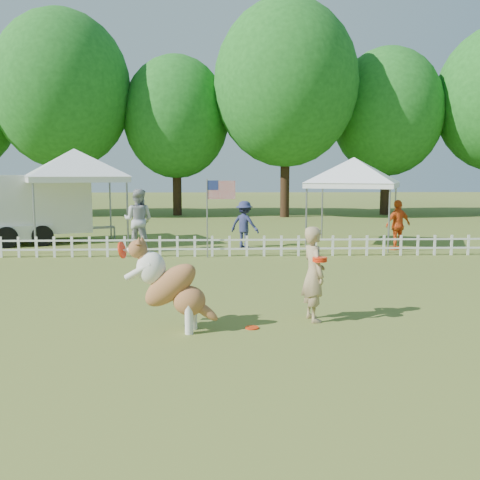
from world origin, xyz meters
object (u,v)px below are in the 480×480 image
Objects in this scene: flag_pole at (207,218)px; spectator_a at (138,220)px; frisbee_on_turf at (252,328)px; spectator_c at (398,225)px; handler at (314,274)px; spectator_b at (245,224)px; dog at (172,285)px; cargo_trailer at (23,209)px; canopy_tent_left at (76,199)px; canopy_tent_right at (353,203)px.

spectator_a is at bearing 142.81° from flag_pole.
frisbee_on_turf is 0.14× the size of spectator_c.
handler is 8.71m from spectator_b.
cargo_trailer is at bearing 130.57° from dog.
dog is 0.63× the size of flag_pole.
canopy_tent_left reaches higher than handler.
canopy_tent_right is (9.13, -0.37, -0.14)m from canopy_tent_left.
cargo_trailer is at bearing 138.94° from canopy_tent_left.
frisbee_on_turf is 11.24m from canopy_tent_left.
flag_pole reaches higher than spectator_c.
spectator_c is at bearing -18.88° from canopy_tent_right.
canopy_tent_left is at bearing 142.47° from flag_pole.
handler is at bearing 39.84° from spectator_c.
flag_pole is 1.42× the size of spectator_c.
spectator_a is at bearing 41.75° from spectator_b.
spectator_c is at bearing -30.23° from canopy_tent_left.
handler is 0.28× the size of cargo_trailer.
canopy_tent_right is 6.97m from spectator_a.
canopy_tent_left is at bearing 22.22° from spectator_b.
canopy_tent_left is 1.40× the size of flag_pole.
spectator_c reaches higher than handler.
cargo_trailer is at bearing 19.14° from spectator_b.
canopy_tent_right is at bearing -29.02° from handler.
handler is at bearing 129.23° from spectator_a.
cargo_trailer reaches higher than spectator_c.
canopy_tent_right is (3.87, 9.43, 1.41)m from frisbee_on_turf.
canopy_tent_left is 1.99× the size of spectator_c.
spectator_b is at bearing -31.82° from cargo_trailer.
flag_pole reaches higher than dog.
frisbee_on_turf is 9.84m from spectator_c.
handler is 7.24× the size of frisbee_on_turf.
frisbee_on_turf is at bearing -84.28° from canopy_tent_left.
dog is 8.65m from spectator_a.
canopy_tent_left is 9.14m from canopy_tent_right.
canopy_tent_right is 1.89× the size of spectator_b.
spectator_a is 1.27× the size of spectator_b.
flag_pole is (4.40, -2.74, -0.44)m from canopy_tent_left.
spectator_b reaches higher than dog.
spectator_a is (-6.88, -1.05, -0.46)m from canopy_tent_right.
dog is (-2.24, -0.50, -0.07)m from handler.
spectator_b is at bearing -155.35° from spectator_a.
handler is 0.80× the size of spectator_a.
handler is at bearing -78.70° from canopy_tent_left.
spectator_a is (-4.03, 7.96, 0.19)m from handler.
cargo_trailer is at bearing 28.00° from handler.
flag_pole reaches higher than frisbee_on_turf.
canopy_tent_right reaches higher than spectator_a.
dog is at bearing 91.04° from handler.
handler is 0.49× the size of canopy_tent_left.
spectator_a is (2.26, -1.42, -0.60)m from canopy_tent_left.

